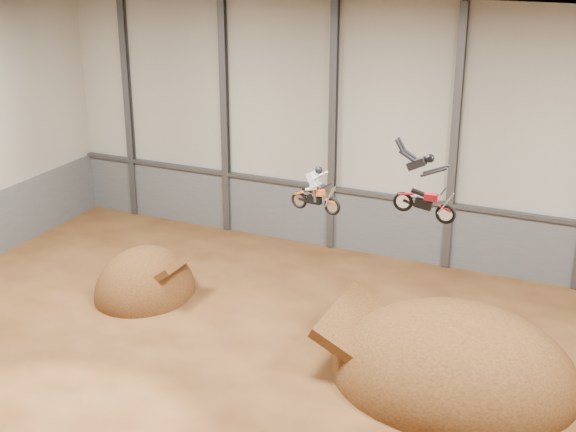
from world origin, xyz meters
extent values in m
plane|color=#4C2B14|center=(0.00, 0.00, 0.00)|extent=(40.00, 40.00, 0.00)
cube|color=#B1AB9C|center=(0.00, 15.00, 7.00)|extent=(40.00, 0.10, 14.00)
plane|color=black|center=(0.00, 0.00, 14.00)|extent=(40.00, 40.00, 0.00)
cube|color=#595C61|center=(0.00, 14.90, 1.75)|extent=(39.80, 0.18, 3.50)
cube|color=#47494F|center=(0.00, 14.75, 3.55)|extent=(39.80, 0.35, 0.20)
cube|color=#47494F|center=(-16.67, 14.80, 7.00)|extent=(0.40, 0.36, 13.90)
cube|color=#47494F|center=(-10.00, 14.80, 7.00)|extent=(0.40, 0.36, 13.90)
cube|color=#47494F|center=(-3.33, 14.80, 7.00)|extent=(0.40, 0.36, 13.90)
cube|color=#47494F|center=(3.33, 14.80, 7.00)|extent=(0.40, 0.36, 13.90)
ellipsoid|color=#3C210F|center=(-9.54, 5.27, 0.00)|extent=(4.79, 5.53, 4.79)
ellipsoid|color=#3C210F|center=(6.35, 3.88, 0.00)|extent=(10.10, 8.94, 5.83)
camera|label=1|loc=(11.94, -24.80, 17.67)|focal=50.00mm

